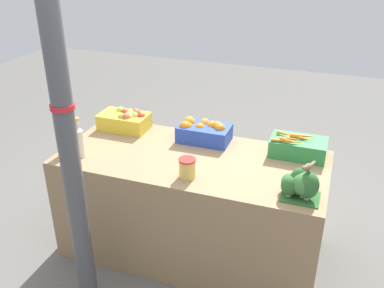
{
  "coord_description": "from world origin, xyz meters",
  "views": [
    {
      "loc": [
        0.87,
        -2.43,
        2.18
      ],
      "look_at": [
        0.0,
        0.0,
        0.89
      ],
      "focal_mm": 40.0,
      "sensor_mm": 36.0,
      "label": 1
    }
  ],
  "objects_px": {
    "orange_crate": "(204,131)",
    "juice_bottle_cloudy": "(79,141)",
    "juice_bottle_golden": "(65,138)",
    "apple_crate": "(126,120)",
    "pickle_jar": "(187,168)",
    "carrot_crate": "(298,147)",
    "support_pole": "(64,116)",
    "broccoli_pile": "(300,184)",
    "sparrow_bird": "(307,167)"
  },
  "relations": [
    {
      "from": "orange_crate",
      "to": "juice_bottle_cloudy",
      "type": "height_order",
      "value": "juice_bottle_cloudy"
    },
    {
      "from": "juice_bottle_golden",
      "to": "apple_crate",
      "type": "bearing_deg",
      "value": 69.68
    },
    {
      "from": "pickle_jar",
      "to": "orange_crate",
      "type": "bearing_deg",
      "value": 97.03
    },
    {
      "from": "apple_crate",
      "to": "juice_bottle_cloudy",
      "type": "relative_size",
      "value": 1.31
    },
    {
      "from": "apple_crate",
      "to": "orange_crate",
      "type": "bearing_deg",
      "value": -0.24
    },
    {
      "from": "carrot_crate",
      "to": "pickle_jar",
      "type": "height_order",
      "value": "carrot_crate"
    },
    {
      "from": "carrot_crate",
      "to": "support_pole",
      "type": "bearing_deg",
      "value": -140.74
    },
    {
      "from": "orange_crate",
      "to": "apple_crate",
      "type": "bearing_deg",
      "value": 179.76
    },
    {
      "from": "juice_bottle_golden",
      "to": "orange_crate",
      "type": "bearing_deg",
      "value": 31.79
    },
    {
      "from": "orange_crate",
      "to": "juice_bottle_cloudy",
      "type": "xyz_separation_m",
      "value": [
        -0.72,
        -0.51,
        0.04
      ]
    },
    {
      "from": "apple_crate",
      "to": "juice_bottle_cloudy",
      "type": "distance_m",
      "value": 0.53
    },
    {
      "from": "apple_crate",
      "to": "juice_bottle_golden",
      "type": "distance_m",
      "value": 0.55
    },
    {
      "from": "carrot_crate",
      "to": "juice_bottle_cloudy",
      "type": "xyz_separation_m",
      "value": [
        -1.4,
        -0.51,
        0.05
      ]
    },
    {
      "from": "juice_bottle_golden",
      "to": "pickle_jar",
      "type": "height_order",
      "value": "juice_bottle_golden"
    },
    {
      "from": "support_pole",
      "to": "juice_bottle_cloudy",
      "type": "xyz_separation_m",
      "value": [
        -0.24,
        0.43,
        -0.39
      ]
    },
    {
      "from": "support_pole",
      "to": "apple_crate",
      "type": "bearing_deg",
      "value": 99.5
    },
    {
      "from": "support_pole",
      "to": "broccoli_pile",
      "type": "distance_m",
      "value": 1.37
    },
    {
      "from": "orange_crate",
      "to": "sparrow_bird",
      "type": "xyz_separation_m",
      "value": [
        0.78,
        -0.53,
        0.13
      ]
    },
    {
      "from": "support_pole",
      "to": "juice_bottle_golden",
      "type": "distance_m",
      "value": 0.68
    },
    {
      "from": "carrot_crate",
      "to": "broccoli_pile",
      "type": "distance_m",
      "value": 0.52
    },
    {
      "from": "sparrow_bird",
      "to": "apple_crate",
      "type": "bearing_deg",
      "value": -85.14
    },
    {
      "from": "orange_crate",
      "to": "sparrow_bird",
      "type": "distance_m",
      "value": 0.95
    },
    {
      "from": "apple_crate",
      "to": "sparrow_bird",
      "type": "relative_size",
      "value": 2.95
    },
    {
      "from": "juice_bottle_cloudy",
      "to": "sparrow_bird",
      "type": "xyz_separation_m",
      "value": [
        1.5,
        -0.02,
        0.09
      ]
    },
    {
      "from": "orange_crate",
      "to": "sparrow_bird",
      "type": "bearing_deg",
      "value": -34.23
    },
    {
      "from": "apple_crate",
      "to": "carrot_crate",
      "type": "height_order",
      "value": "apple_crate"
    },
    {
      "from": "support_pole",
      "to": "apple_crate",
      "type": "xyz_separation_m",
      "value": [
        -0.16,
        0.95,
        -0.43
      ]
    },
    {
      "from": "apple_crate",
      "to": "pickle_jar",
      "type": "xyz_separation_m",
      "value": [
        0.7,
        -0.53,
        -0.01
      ]
    },
    {
      "from": "broccoli_pile",
      "to": "sparrow_bird",
      "type": "distance_m",
      "value": 0.13
    },
    {
      "from": "pickle_jar",
      "to": "sparrow_bird",
      "type": "bearing_deg",
      "value": -0.15
    },
    {
      "from": "pickle_jar",
      "to": "juice_bottle_cloudy",
      "type": "bearing_deg",
      "value": 178.96
    },
    {
      "from": "carrot_crate",
      "to": "juice_bottle_cloudy",
      "type": "relative_size",
      "value": 1.31
    },
    {
      "from": "carrot_crate",
      "to": "juice_bottle_cloudy",
      "type": "bearing_deg",
      "value": -159.87
    },
    {
      "from": "support_pole",
      "to": "juice_bottle_cloudy",
      "type": "relative_size",
      "value": 9.04
    },
    {
      "from": "carrot_crate",
      "to": "juice_bottle_golden",
      "type": "bearing_deg",
      "value": -161.25
    },
    {
      "from": "broccoli_pile",
      "to": "juice_bottle_cloudy",
      "type": "height_order",
      "value": "juice_bottle_cloudy"
    },
    {
      "from": "support_pole",
      "to": "juice_bottle_cloudy",
      "type": "bearing_deg",
      "value": 118.86
    },
    {
      "from": "broccoli_pile",
      "to": "pickle_jar",
      "type": "bearing_deg",
      "value": -179.2
    },
    {
      "from": "support_pole",
      "to": "sparrow_bird",
      "type": "relative_size",
      "value": 20.34
    },
    {
      "from": "pickle_jar",
      "to": "juice_bottle_golden",
      "type": "bearing_deg",
      "value": 179.09
    },
    {
      "from": "broccoli_pile",
      "to": "orange_crate",
      "type": "bearing_deg",
      "value": 145.44
    },
    {
      "from": "support_pole",
      "to": "pickle_jar",
      "type": "distance_m",
      "value": 0.82
    },
    {
      "from": "juice_bottle_golden",
      "to": "sparrow_bird",
      "type": "relative_size",
      "value": 2.25
    },
    {
      "from": "broccoli_pile",
      "to": "apple_crate",
      "type": "bearing_deg",
      "value": 159.46
    },
    {
      "from": "support_pole",
      "to": "juice_bottle_golden",
      "type": "height_order",
      "value": "support_pole"
    },
    {
      "from": "carrot_crate",
      "to": "broccoli_pile",
      "type": "height_order",
      "value": "broccoli_pile"
    },
    {
      "from": "support_pole",
      "to": "sparrow_bird",
      "type": "xyz_separation_m",
      "value": [
        1.26,
        0.42,
        -0.3
      ]
    },
    {
      "from": "sparrow_bird",
      "to": "carrot_crate",
      "type": "bearing_deg",
      "value": -143.65
    },
    {
      "from": "apple_crate",
      "to": "sparrow_bird",
      "type": "bearing_deg",
      "value": -20.6
    },
    {
      "from": "support_pole",
      "to": "sparrow_bird",
      "type": "bearing_deg",
      "value": 18.37
    }
  ]
}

